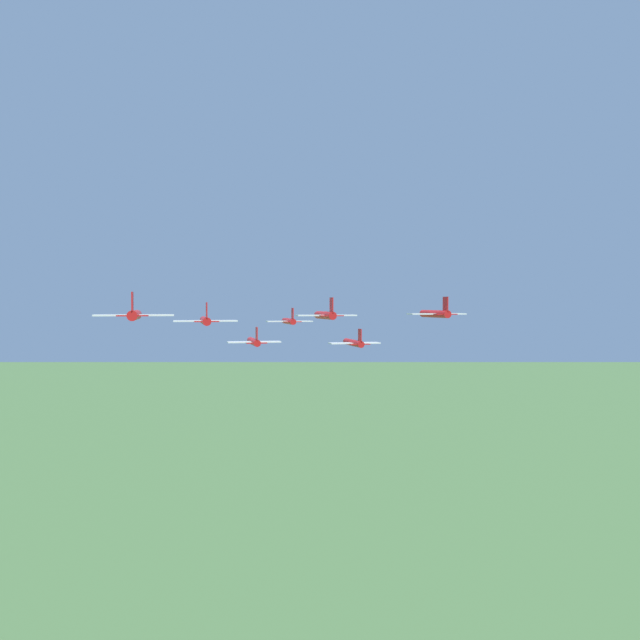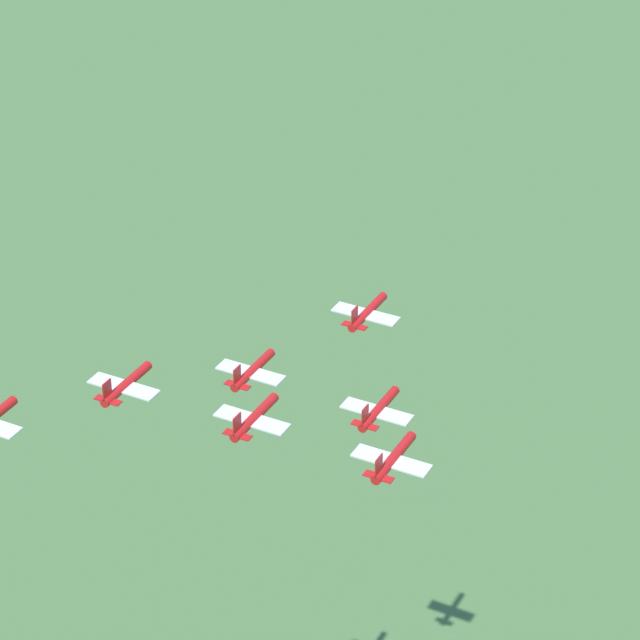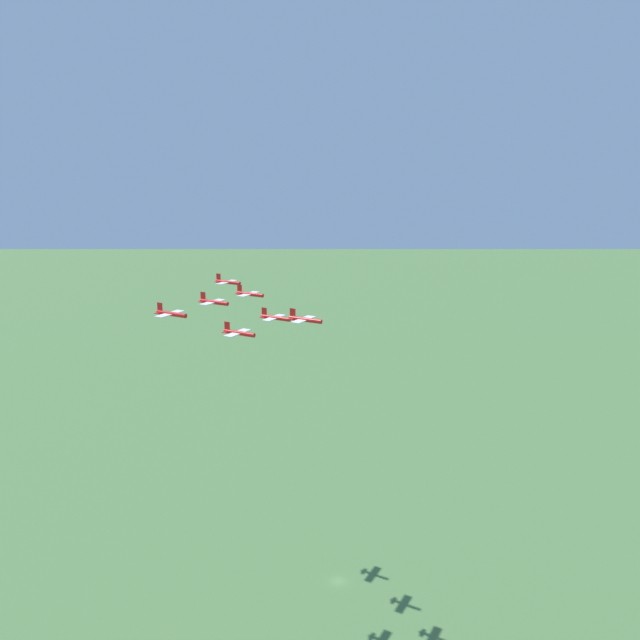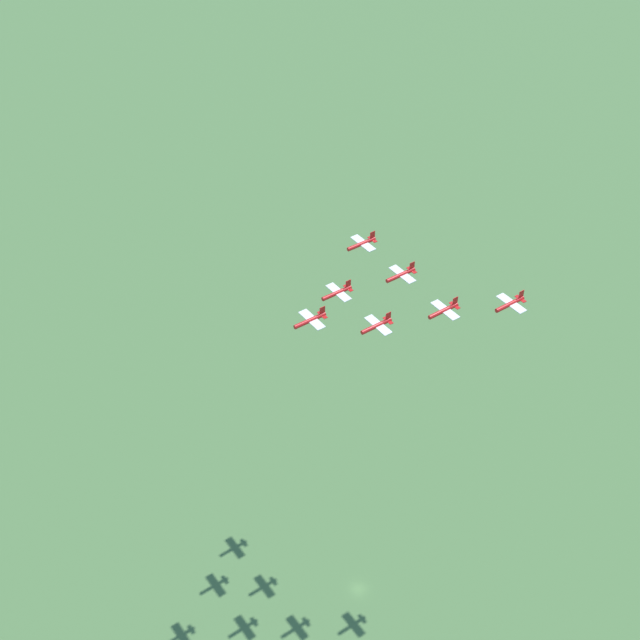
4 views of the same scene
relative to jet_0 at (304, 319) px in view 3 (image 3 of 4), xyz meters
name	(u,v)px [view 3 (image 3 of 4)]	position (x,y,z in m)	size (l,w,h in m)	color
ground_plane	(338,581)	(-21.60, -0.99, -88.02)	(3000.00, 3000.00, 0.00)	#4C723D
jet_0	(304,319)	(0.00, 0.00, 0.00)	(8.36, 8.95, 3.01)	red
jet_1	(275,318)	(-8.34, -14.00, -2.88)	(8.36, 8.95, 3.01)	red
jet_2	(238,333)	(8.19, -14.09, -3.28)	(8.36, 8.95, 3.01)	red
jet_3	(249,294)	(-16.68, -28.00, 0.83)	(8.36, 8.95, 3.01)	red
jet_4	(213,302)	(-0.15, -28.09, 1.52)	(8.36, 8.95, 3.01)	red
jet_5	(170,314)	(16.37, -28.18, 1.67)	(8.36, 8.95, 3.01)	red
jet_6	(227,282)	(-25.01, -42.00, 1.84)	(8.36, 8.95, 3.01)	red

